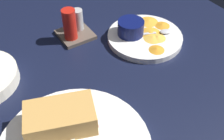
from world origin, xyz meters
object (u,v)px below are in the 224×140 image
plate_chips_companion (145,37)px  spoon_by_gravy_ramekin (161,32)px  ramekin_light_gravy (131,27)px  condiment_caddy (73,27)px  sandwich_half_near (60,118)px

plate_chips_companion → spoon_by_gravy_ramekin: size_ratio=2.12×
ramekin_light_gravy → condiment_caddy: size_ratio=0.75×
ramekin_light_gravy → spoon_by_gravy_ramekin: size_ratio=0.74×
ramekin_light_gravy → condiment_caddy: 15.59cm
spoon_by_gravy_ramekin → ramekin_light_gravy: bearing=149.2°
sandwich_half_near → ramekin_light_gravy: size_ratio=2.08×
sandwich_half_near → condiment_caddy: 30.82cm
spoon_by_gravy_ramekin → condiment_caddy: (-19.93, 13.36, 1.44)cm
spoon_by_gravy_ramekin → condiment_caddy: 24.04cm
ramekin_light_gravy → condiment_caddy: (-12.70, 9.04, -0.34)cm
plate_chips_companion → spoon_by_gravy_ramekin: 4.66cm
ramekin_light_gravy → sandwich_half_near: bearing=-148.8°
plate_chips_companion → ramekin_light_gravy: 4.97cm
plate_chips_companion → condiment_caddy: condiment_caddy is taller
sandwich_half_near → plate_chips_companion: size_ratio=0.72×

